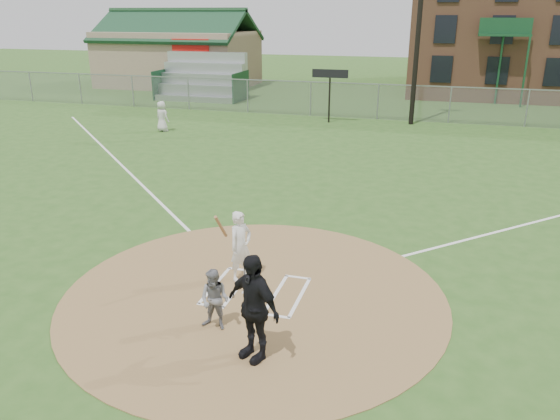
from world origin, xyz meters
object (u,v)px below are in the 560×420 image
(umpire, at_px, (253,307))
(batter_at_plate, at_px, (240,246))
(home_plate, at_px, (255,291))
(catcher, at_px, (215,300))
(ondeck_player, at_px, (162,116))

(umpire, xyz_separation_m, batter_at_plate, (-1.28, 2.80, -0.17))
(home_plate, distance_m, catcher, 1.75)
(catcher, relative_size, batter_at_plate, 0.70)
(umpire, height_order, batter_at_plate, umpire)
(home_plate, bearing_deg, ondeck_player, 124.17)
(home_plate, relative_size, ondeck_player, 0.28)
(catcher, height_order, ondeck_player, ondeck_player)
(home_plate, height_order, ondeck_player, ondeck_player)
(umpire, bearing_deg, batter_at_plate, 140.84)
(catcher, distance_m, umpire, 1.29)
(home_plate, xyz_separation_m, batter_at_plate, (-0.51, 0.49, 0.82))
(ondeck_player, bearing_deg, catcher, 138.13)
(home_plate, distance_m, batter_at_plate, 1.09)
(catcher, xyz_separation_m, umpire, (1.03, -0.68, 0.38))
(catcher, bearing_deg, umpire, -30.31)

